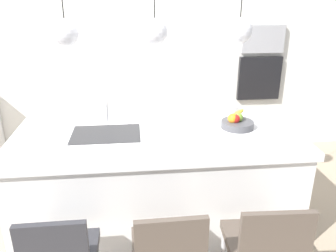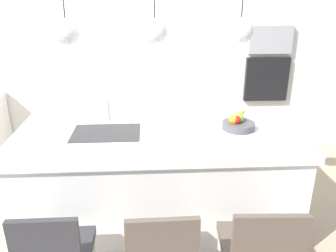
{
  "view_description": "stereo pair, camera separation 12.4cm",
  "coord_description": "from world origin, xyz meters",
  "px_view_note": "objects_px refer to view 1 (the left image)",
  "views": [
    {
      "loc": [
        -0.18,
        -2.6,
        2.0
      ],
      "look_at": [
        0.1,
        0.0,
        0.97
      ],
      "focal_mm": 36.09,
      "sensor_mm": 36.0,
      "label": 1
    },
    {
      "loc": [
        -0.05,
        -2.61,
        2.0
      ],
      "look_at": [
        0.1,
        0.0,
        0.97
      ],
      "focal_mm": 36.09,
      "sensor_mm": 36.0,
      "label": 2
    }
  ],
  "objects_px": {
    "microwave": "(263,39)",
    "chair_middle": "(168,252)",
    "fruit_bowl": "(237,122)",
    "chair_far": "(265,245)",
    "oven": "(259,78)"
  },
  "relations": [
    {
      "from": "oven",
      "to": "chair_far",
      "type": "relative_size",
      "value": 0.67
    },
    {
      "from": "oven",
      "to": "chair_far",
      "type": "height_order",
      "value": "oven"
    },
    {
      "from": "microwave",
      "to": "oven",
      "type": "xyz_separation_m",
      "value": [
        0.0,
        0.0,
        -0.5
      ]
    },
    {
      "from": "fruit_bowl",
      "to": "microwave",
      "type": "height_order",
      "value": "microwave"
    },
    {
      "from": "oven",
      "to": "chair_middle",
      "type": "height_order",
      "value": "oven"
    },
    {
      "from": "chair_far",
      "to": "oven",
      "type": "bearing_deg",
      "value": 71.72
    },
    {
      "from": "microwave",
      "to": "chair_middle",
      "type": "xyz_separation_m",
      "value": [
        -1.46,
        -2.5,
        -0.99
      ]
    },
    {
      "from": "chair_middle",
      "to": "microwave",
      "type": "bearing_deg",
      "value": 59.73
    },
    {
      "from": "microwave",
      "to": "chair_middle",
      "type": "distance_m",
      "value": 3.06
    },
    {
      "from": "oven",
      "to": "fruit_bowl",
      "type": "bearing_deg",
      "value": -116.27
    },
    {
      "from": "chair_middle",
      "to": "chair_far",
      "type": "height_order",
      "value": "same"
    },
    {
      "from": "fruit_bowl",
      "to": "chair_far",
      "type": "xyz_separation_m",
      "value": [
        -0.06,
        -0.95,
        -0.49
      ]
    },
    {
      "from": "fruit_bowl",
      "to": "chair_far",
      "type": "distance_m",
      "value": 1.07
    },
    {
      "from": "chair_middle",
      "to": "chair_far",
      "type": "xyz_separation_m",
      "value": [
        0.63,
        -0.0,
        -0.0
      ]
    },
    {
      "from": "chair_far",
      "to": "microwave",
      "type": "bearing_deg",
      "value": 71.72
    }
  ]
}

